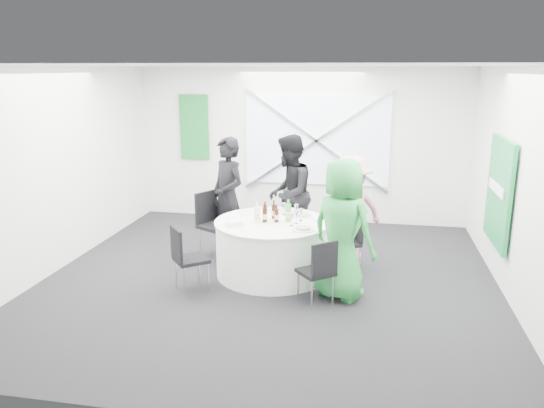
% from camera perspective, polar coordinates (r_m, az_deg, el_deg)
% --- Properties ---
extents(floor, '(6.00, 6.00, 0.00)m').
position_cam_1_polar(floor, '(7.23, -0.30, -8.09)').
color(floor, black).
rests_on(floor, ground).
extents(ceiling, '(6.00, 6.00, 0.00)m').
position_cam_1_polar(ceiling, '(6.68, -0.33, 14.70)').
color(ceiling, silver).
rests_on(ceiling, wall_back).
extents(wall_back, '(6.00, 0.00, 6.00)m').
position_cam_1_polar(wall_back, '(9.74, 3.06, 6.32)').
color(wall_back, white).
rests_on(wall_back, floor).
extents(wall_front, '(6.00, 0.00, 6.00)m').
position_cam_1_polar(wall_front, '(4.02, -8.50, -5.65)').
color(wall_front, white).
rests_on(wall_front, floor).
extents(wall_left, '(0.00, 6.00, 6.00)m').
position_cam_1_polar(wall_left, '(7.94, -22.12, 3.44)').
color(wall_left, white).
rests_on(wall_left, floor).
extents(wall_right, '(0.00, 6.00, 6.00)m').
position_cam_1_polar(wall_right, '(6.92, 24.90, 1.66)').
color(wall_right, white).
rests_on(wall_right, floor).
extents(window_panel, '(2.60, 0.03, 1.60)m').
position_cam_1_polar(window_panel, '(9.65, 4.82, 6.82)').
color(window_panel, silver).
rests_on(window_panel, wall_back).
extents(window_brace_a, '(2.63, 0.05, 1.84)m').
position_cam_1_polar(window_brace_a, '(9.61, 4.79, 6.79)').
color(window_brace_a, silver).
rests_on(window_brace_a, window_panel).
extents(window_brace_b, '(2.63, 0.05, 1.84)m').
position_cam_1_polar(window_brace_b, '(9.61, 4.79, 6.79)').
color(window_brace_b, silver).
rests_on(window_brace_b, window_panel).
extents(green_banner, '(0.55, 0.04, 1.20)m').
position_cam_1_polar(green_banner, '(10.11, -8.38, 8.20)').
color(green_banner, '#146529').
rests_on(green_banner, wall_back).
extents(green_sign, '(0.05, 1.20, 1.40)m').
position_cam_1_polar(green_sign, '(7.51, 23.23, 1.19)').
color(green_sign, '#177E3A').
rests_on(green_sign, wall_right).
extents(banquet_table, '(1.56, 1.56, 0.76)m').
position_cam_1_polar(banquet_table, '(7.28, 0.00, -4.73)').
color(banquet_table, silver).
rests_on(banquet_table, floor).
extents(chair_back, '(0.41, 0.42, 0.84)m').
position_cam_1_polar(chair_back, '(8.24, 2.08, -1.66)').
color(chair_back, black).
rests_on(chair_back, floor).
extents(chair_back_left, '(0.61, 0.60, 0.97)m').
position_cam_1_polar(chair_back_left, '(8.01, -6.48, -1.58)').
color(chair_back_left, black).
rests_on(chair_back_left, floor).
extents(chair_back_right, '(0.48, 0.47, 0.82)m').
position_cam_1_polar(chair_back_right, '(7.50, 8.50, -3.55)').
color(chair_back_right, black).
rests_on(chair_back_right, floor).
extents(chair_front_right, '(0.52, 0.53, 0.82)m').
position_cam_1_polar(chair_front_right, '(6.33, 5.11, -6.87)').
color(chair_front_right, black).
rests_on(chair_front_right, floor).
extents(chair_front_left, '(0.55, 0.55, 0.85)m').
position_cam_1_polar(chair_front_left, '(6.77, -9.33, -5.37)').
color(chair_front_left, black).
rests_on(chair_front_left, floor).
extents(person_man_back_left, '(0.78, 0.75, 1.80)m').
position_cam_1_polar(person_man_back_left, '(7.94, -4.77, 0.75)').
color(person_man_back_left, black).
rests_on(person_man_back_left, floor).
extents(person_man_back, '(0.54, 0.91, 1.81)m').
position_cam_1_polar(person_man_back, '(8.10, 1.82, 1.11)').
color(person_man_back, black).
rests_on(person_man_back, floor).
extents(person_woman_pink, '(1.12, 0.94, 1.58)m').
position_cam_1_polar(person_woman_pink, '(7.66, 8.45, -0.69)').
color(person_woman_pink, '#CE8597').
rests_on(person_woman_pink, floor).
extents(person_woman_green, '(1.01, 0.91, 1.74)m').
position_cam_1_polar(person_woman_green, '(6.47, 7.55, -2.75)').
color(person_woman_green, green).
rests_on(person_woman_green, floor).
extents(plate_back, '(0.27, 0.27, 0.01)m').
position_cam_1_polar(plate_back, '(7.62, 0.75, -0.79)').
color(plate_back, white).
rests_on(plate_back, banquet_table).
extents(plate_back_left, '(0.27, 0.27, 0.01)m').
position_cam_1_polar(plate_back_left, '(7.58, -2.64, -0.90)').
color(plate_back_left, white).
rests_on(plate_back_left, banquet_table).
extents(plate_back_right, '(0.29, 0.29, 0.04)m').
position_cam_1_polar(plate_back_right, '(7.40, 3.37, -1.23)').
color(plate_back_right, white).
rests_on(plate_back_right, banquet_table).
extents(plate_front_right, '(0.29, 0.29, 0.04)m').
position_cam_1_polar(plate_front_right, '(6.78, 3.41, -2.69)').
color(plate_front_right, white).
rests_on(plate_front_right, banquet_table).
extents(plate_front_left, '(0.28, 0.28, 0.01)m').
position_cam_1_polar(plate_front_left, '(7.00, -4.00, -2.21)').
color(plate_front_left, white).
rests_on(plate_front_left, banquet_table).
extents(napkin, '(0.21, 0.21, 0.05)m').
position_cam_1_polar(napkin, '(6.96, -4.15, -2.05)').
color(napkin, silver).
rests_on(napkin, plate_front_left).
extents(beer_bottle_a, '(0.06, 0.06, 0.27)m').
position_cam_1_polar(beer_bottle_a, '(7.16, -0.75, -1.01)').
color(beer_bottle_a, '#39180A').
rests_on(beer_bottle_a, banquet_table).
extents(beer_bottle_b, '(0.06, 0.06, 0.26)m').
position_cam_1_polar(beer_bottle_b, '(7.26, 0.20, -0.83)').
color(beer_bottle_b, '#39180A').
rests_on(beer_bottle_b, banquet_table).
extents(beer_bottle_c, '(0.06, 0.06, 0.24)m').
position_cam_1_polar(beer_bottle_c, '(7.09, 0.49, -1.25)').
color(beer_bottle_c, '#39180A').
rests_on(beer_bottle_c, banquet_table).
extents(beer_bottle_d, '(0.06, 0.06, 0.26)m').
position_cam_1_polar(beer_bottle_d, '(7.09, -0.79, -1.20)').
color(beer_bottle_d, '#39180A').
rests_on(beer_bottle_d, banquet_table).
extents(green_water_bottle, '(0.08, 0.08, 0.30)m').
position_cam_1_polar(green_water_bottle, '(7.12, 1.75, -0.95)').
color(green_water_bottle, green).
rests_on(green_water_bottle, banquet_table).
extents(clear_water_bottle, '(0.08, 0.08, 0.28)m').
position_cam_1_polar(clear_water_bottle, '(7.06, -1.61, -1.18)').
color(clear_water_bottle, silver).
rests_on(clear_water_bottle, banquet_table).
extents(wine_glass_a, '(0.07, 0.07, 0.17)m').
position_cam_1_polar(wine_glass_a, '(7.03, 2.66, -1.14)').
color(wine_glass_a, white).
rests_on(wine_glass_a, banquet_table).
extents(wine_glass_b, '(0.07, 0.07, 0.17)m').
position_cam_1_polar(wine_glass_b, '(7.37, 2.64, -0.39)').
color(wine_glass_b, white).
rests_on(wine_glass_b, banquet_table).
extents(wine_glass_c, '(0.07, 0.07, 0.17)m').
position_cam_1_polar(wine_glass_c, '(6.92, 2.09, -1.38)').
color(wine_glass_c, white).
rests_on(wine_glass_c, banquet_table).
extents(wine_glass_d, '(0.07, 0.07, 0.17)m').
position_cam_1_polar(wine_glass_d, '(7.15, 3.11, -0.86)').
color(wine_glass_d, white).
rests_on(wine_glass_d, banquet_table).
extents(wine_glass_e, '(0.07, 0.07, 0.17)m').
position_cam_1_polar(wine_glass_e, '(7.44, 1.32, -0.24)').
color(wine_glass_e, white).
rests_on(wine_glass_e, banquet_table).
extents(fork_a, '(0.09, 0.14, 0.01)m').
position_cam_1_polar(fork_a, '(7.21, 4.58, -1.77)').
color(fork_a, silver).
rests_on(fork_a, banquet_table).
extents(knife_a, '(0.09, 0.14, 0.01)m').
position_cam_1_polar(knife_a, '(7.50, 3.59, -1.12)').
color(knife_a, silver).
rests_on(knife_a, banquet_table).
extents(fork_b, '(0.11, 0.12, 0.01)m').
position_cam_1_polar(fork_b, '(7.06, -4.57, -2.11)').
color(fork_b, silver).
rests_on(fork_b, banquet_table).
extents(knife_b, '(0.11, 0.12, 0.01)m').
position_cam_1_polar(knife_b, '(6.75, -3.16, -2.88)').
color(knife_b, silver).
rests_on(knife_b, banquet_table).
extents(fork_c, '(0.10, 0.13, 0.01)m').
position_cam_1_polar(fork_c, '(6.68, 2.31, -3.06)').
color(fork_c, silver).
rests_on(fork_c, banquet_table).
extents(knife_c, '(0.11, 0.12, 0.01)m').
position_cam_1_polar(knife_c, '(6.87, 4.01, -2.57)').
color(knife_c, silver).
rests_on(knife_c, banquet_table).
extents(fork_d, '(0.15, 0.02, 0.01)m').
position_cam_1_polar(fork_d, '(7.65, 2.15, -0.79)').
color(fork_d, silver).
rests_on(fork_d, banquet_table).
extents(knife_d, '(0.15, 0.02, 0.01)m').
position_cam_1_polar(knife_d, '(7.71, -0.73, -0.66)').
color(knife_d, silver).
rests_on(knife_d, banquet_table).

